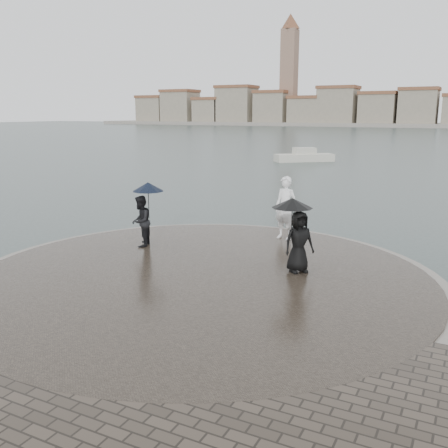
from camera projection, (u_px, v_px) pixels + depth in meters
The scene contains 8 objects.
ground at pixel (116, 340), 10.08m from camera, with size 400.00×400.00×0.00m, color #2B3835.
kerb_ring at pixel (202, 282), 13.08m from camera, with size 12.50×12.50×0.32m, color gray.
quay_tip at pixel (202, 281), 13.08m from camera, with size 11.90×11.90×0.36m, color #2D261E.
statue at pixel (285, 208), 16.50m from camera, with size 0.76×0.50×2.10m, color white.
visitor_left at pixel (143, 212), 15.55m from camera, with size 1.17×1.07×2.04m.
visitor_right at pixel (297, 230), 13.08m from camera, with size 1.27×1.11×1.95m.
far_skyline at pixel (438, 109), 151.36m from camera, with size 260.00×20.00×37.00m.
boats at pixel (430, 159), 45.44m from camera, with size 25.52×13.17×1.50m.
Camera 1 is at (6.17, -7.31, 4.50)m, focal length 40.00 mm.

